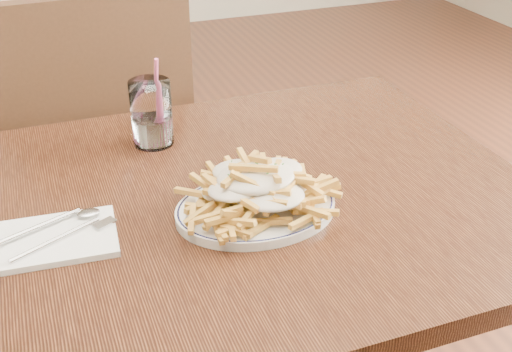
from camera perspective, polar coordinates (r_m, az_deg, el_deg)
name	(u,v)px	position (r m, az deg, el deg)	size (l,w,h in m)	color
table	(190,240)	(1.13, -5.88, -5.72)	(1.20, 0.80, 0.75)	black
chair_far	(97,151)	(1.71, -13.96, 2.18)	(0.48, 0.48, 0.98)	#311D10
fries_plate	(256,208)	(1.05, 0.00, -2.88)	(0.32, 0.29, 0.02)	white
loaded_fries	(256,184)	(1.02, 0.00, -0.68)	(0.27, 0.23, 0.07)	gold
napkin	(49,240)	(1.03, -17.94, -5.44)	(0.20, 0.13, 0.01)	white
cutlery	(47,234)	(1.03, -18.05, -4.90)	(0.18, 0.14, 0.01)	silver
water_glass	(152,117)	(1.26, -9.24, 5.20)	(0.08, 0.08, 0.18)	white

